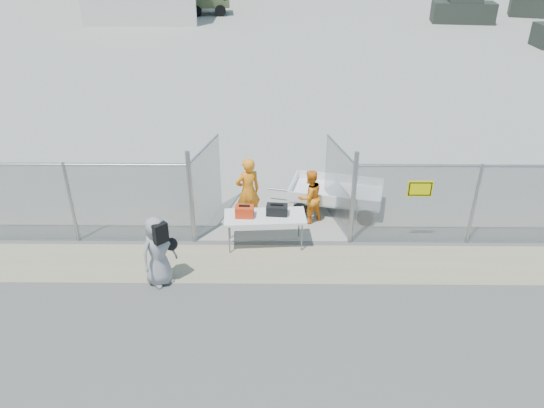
{
  "coord_description": "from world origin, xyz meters",
  "views": [
    {
      "loc": [
        0.11,
        -9.48,
        7.46
      ],
      "look_at": [
        0.0,
        2.0,
        1.1
      ],
      "focal_mm": 35.0,
      "sensor_mm": 36.0,
      "label": 1
    }
  ],
  "objects_px": {
    "folding_table": "(265,230)",
    "security_worker_right": "(310,197)",
    "security_worker_left": "(248,191)",
    "utility_trailer": "(336,196)",
    "visitor": "(158,251)"
  },
  "relations": [
    {
      "from": "folding_table",
      "to": "security_worker_left",
      "type": "relative_size",
      "value": 1.07
    },
    {
      "from": "folding_table",
      "to": "visitor",
      "type": "height_order",
      "value": "visitor"
    },
    {
      "from": "utility_trailer",
      "to": "security_worker_left",
      "type": "bearing_deg",
      "value": -149.78
    },
    {
      "from": "security_worker_left",
      "to": "security_worker_right",
      "type": "bearing_deg",
      "value": 156.67
    },
    {
      "from": "folding_table",
      "to": "security_worker_right",
      "type": "xyz_separation_m",
      "value": [
        1.17,
        1.18,
        0.33
      ]
    },
    {
      "from": "security_worker_left",
      "to": "security_worker_right",
      "type": "distance_m",
      "value": 1.66
    },
    {
      "from": "folding_table",
      "to": "utility_trailer",
      "type": "xyz_separation_m",
      "value": [
        1.97,
        1.91,
        -0.03
      ]
    },
    {
      "from": "folding_table",
      "to": "security_worker_right",
      "type": "height_order",
      "value": "security_worker_right"
    },
    {
      "from": "visitor",
      "to": "utility_trailer",
      "type": "xyz_separation_m",
      "value": [
        4.31,
        3.49,
        -0.45
      ]
    },
    {
      "from": "folding_table",
      "to": "security_worker_right",
      "type": "relative_size",
      "value": 1.32
    },
    {
      "from": "utility_trailer",
      "to": "visitor",
      "type": "bearing_deg",
      "value": -128.31
    },
    {
      "from": "security_worker_left",
      "to": "utility_trailer",
      "type": "distance_m",
      "value": 2.62
    },
    {
      "from": "folding_table",
      "to": "security_worker_left",
      "type": "bearing_deg",
      "value": 108.59
    },
    {
      "from": "security_worker_right",
      "to": "visitor",
      "type": "relative_size",
      "value": 0.9
    },
    {
      "from": "folding_table",
      "to": "utility_trailer",
      "type": "distance_m",
      "value": 2.74
    }
  ]
}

